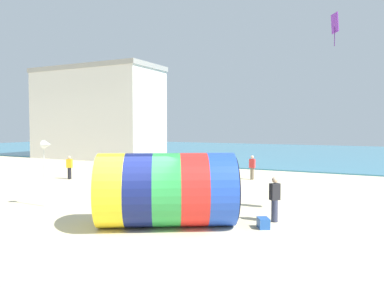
% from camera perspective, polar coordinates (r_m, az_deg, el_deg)
% --- Properties ---
extents(ground_plane, '(120.00, 120.00, 0.00)m').
position_cam_1_polar(ground_plane, '(12.61, -10.02, -13.54)').
color(ground_plane, beige).
extents(sea, '(120.00, 40.00, 0.10)m').
position_cam_1_polar(sea, '(49.65, 18.19, -1.36)').
color(sea, teal).
rests_on(sea, ground).
extents(giant_inflatable_tube, '(5.39, 4.62, 2.58)m').
position_cam_1_polar(giant_inflatable_tube, '(13.30, -3.79, -6.94)').
color(giant_inflatable_tube, yellow).
rests_on(giant_inflatable_tube, ground).
extents(kite_handler, '(0.40, 0.42, 1.66)m').
position_cam_1_polar(kite_handler, '(14.22, 12.49, -8.18)').
color(kite_handler, '#383D56').
rests_on(kite_handler, ground).
extents(kite_purple_diamond, '(0.37, 0.49, 1.31)m').
position_cam_1_polar(kite_purple_diamond, '(16.91, 20.93, 16.73)').
color(kite_purple_diamond, purple).
extents(bystander_near_water, '(0.39, 0.26, 1.59)m').
position_cam_1_polar(bystander_near_water, '(24.89, 9.16, -3.54)').
color(bystander_near_water, '#726651').
rests_on(bystander_near_water, ground).
extents(bystander_mid_beach, '(0.41, 0.32, 1.55)m').
position_cam_1_polar(bystander_mid_beach, '(26.11, -18.18, -3.40)').
color(bystander_mid_beach, black).
rests_on(bystander_mid_beach, ground).
extents(promenade_building, '(14.07, 6.32, 9.78)m').
position_cam_1_polar(promenade_building, '(41.97, -14.21, 4.58)').
color(promenade_building, silver).
rests_on(promenade_building, ground).
extents(beach_flag, '(0.47, 0.36, 2.91)m').
position_cam_1_polar(beach_flag, '(17.40, -21.24, -0.53)').
color(beach_flag, silver).
rests_on(beach_flag, ground).
extents(cooler_box, '(0.57, 0.63, 0.36)m').
position_cam_1_polar(cooler_box, '(13.42, 10.81, -11.74)').
color(cooler_box, '#2659B2').
rests_on(cooler_box, ground).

